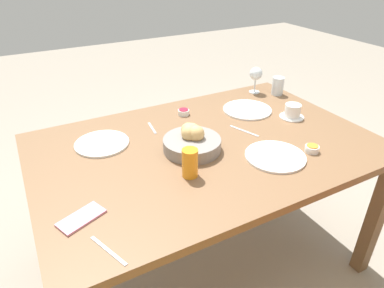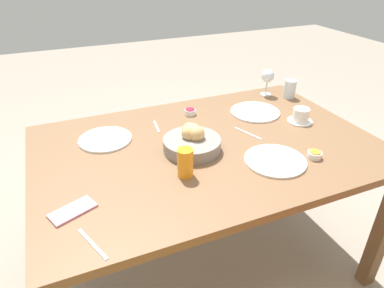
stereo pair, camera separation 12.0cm
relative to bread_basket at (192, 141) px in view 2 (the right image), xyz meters
The scene contains 16 objects.
ground_plane 0.78m from the bread_basket, behind, with size 10.00×10.00×0.00m, color gray.
dining_table 0.15m from the bread_basket, behind, with size 1.51×1.00×0.73m.
bread_basket is the anchor object (origin of this frame).
plate_near_left 0.51m from the bread_basket, 154.59° to the right, with size 0.26×0.26×0.01m.
plate_near_right 0.41m from the bread_basket, 34.27° to the right, with size 0.24×0.24×0.01m.
plate_far_center 0.36m from the bread_basket, 141.01° to the left, with size 0.25×0.25×0.01m.
juice_glass 0.20m from the bread_basket, 59.64° to the left, with size 0.06×0.06×0.12m.
water_tumbler 0.82m from the bread_basket, 156.73° to the right, with size 0.07×0.07×0.10m.
wine_glass 0.77m from the bread_basket, 147.69° to the right, with size 0.08×0.08×0.16m.
coffee_cup 0.61m from the bread_basket, behind, with size 0.12×0.12×0.07m.
jam_bowl_berry 0.36m from the bread_basket, 111.27° to the right, with size 0.06×0.06×0.03m.
jam_bowl_honey 0.52m from the bread_basket, 149.39° to the left, with size 0.06×0.06×0.03m.
fork_silver 0.30m from the bread_basket, behind, with size 0.07×0.16×0.00m.
knife_silver 0.63m from the bread_basket, 38.80° to the left, with size 0.07×0.16×0.00m.
spoon_coffee 0.28m from the bread_basket, 73.91° to the right, with size 0.02×0.12×0.00m.
cell_phone 0.57m from the bread_basket, 22.58° to the left, with size 0.17×0.13×0.01m.
Camera 2 is at (0.58, 1.19, 1.50)m, focal length 32.00 mm.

